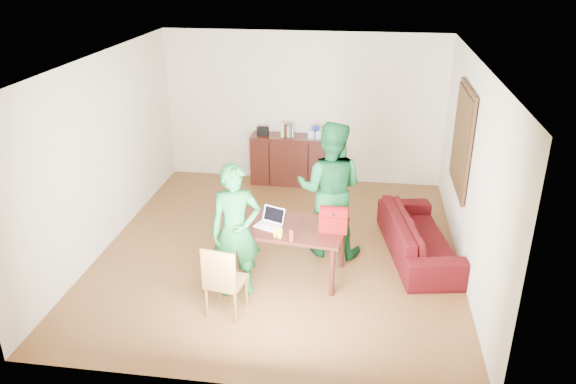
% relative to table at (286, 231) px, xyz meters
% --- Properties ---
extents(room, '(5.20, 5.70, 2.90)m').
position_rel_table_xyz_m(room, '(-0.17, 0.74, 0.68)').
color(room, '#492812').
rests_on(room, ground).
extents(table, '(1.62, 1.03, 0.72)m').
position_rel_table_xyz_m(table, '(0.00, 0.00, 0.00)').
color(table, black).
rests_on(table, ground).
extents(chair, '(0.48, 0.46, 0.92)m').
position_rel_table_xyz_m(chair, '(-0.57, -0.97, -0.36)').
color(chair, brown).
rests_on(chair, ground).
extents(person_near, '(0.72, 0.59, 1.70)m').
position_rel_table_xyz_m(person_near, '(-0.54, -0.50, 0.22)').
color(person_near, '#135724').
rests_on(person_near, ground).
extents(person_far, '(0.99, 0.81, 1.92)m').
position_rel_table_xyz_m(person_far, '(0.51, 0.68, 0.33)').
color(person_far, '#135629').
rests_on(person_far, ground).
extents(laptop, '(0.37, 0.32, 0.22)m').
position_rel_table_xyz_m(laptop, '(-0.22, -0.06, 0.13)').
color(laptop, white).
rests_on(laptop, table).
extents(bananas, '(0.17, 0.12, 0.06)m').
position_rel_table_xyz_m(bananas, '(-0.05, -0.36, 0.12)').
color(bananas, gold).
rests_on(bananas, table).
extents(bottle, '(0.07, 0.07, 0.18)m').
position_rel_table_xyz_m(bottle, '(0.13, -0.40, 0.18)').
color(bottle, '#602216').
rests_on(bottle, table).
extents(red_bag, '(0.36, 0.22, 0.26)m').
position_rel_table_xyz_m(red_bag, '(0.62, -0.06, 0.22)').
color(red_bag, '#6F0907').
rests_on(red_bag, table).
extents(sofa, '(1.15, 2.13, 0.59)m').
position_rel_table_xyz_m(sofa, '(1.77, 0.76, -0.33)').
color(sofa, '#410B08').
rests_on(sofa, ground).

